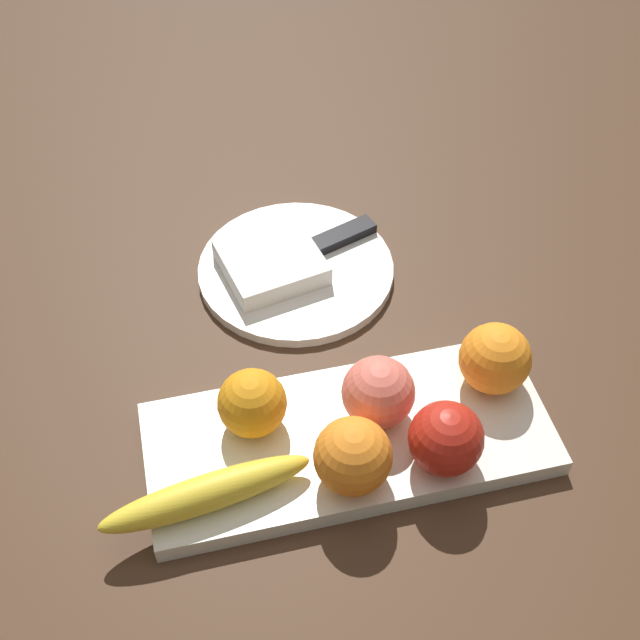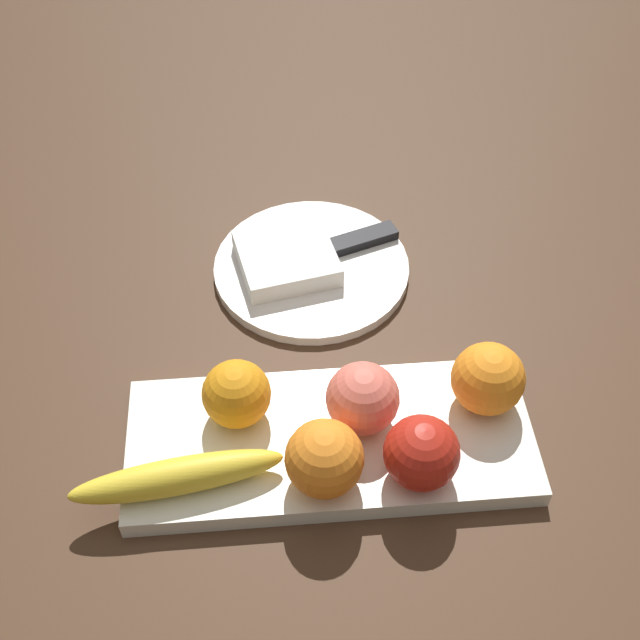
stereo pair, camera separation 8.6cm
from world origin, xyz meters
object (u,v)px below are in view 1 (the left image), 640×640
at_px(apple, 446,438).
at_px(banana, 207,493).
at_px(dinner_plate, 296,270).
at_px(fruit_tray, 349,439).
at_px(peach, 378,392).
at_px(orange_near_apple, 252,403).
at_px(orange_near_banana, 353,456).
at_px(orange_center, 495,359).
at_px(folded_napkin, 271,263).
at_px(knife, 329,242).

xyz_separation_m(apple, banana, (0.22, -0.00, -0.02)).
bearing_deg(dinner_plate, banana, 63.66).
bearing_deg(apple, fruit_tray, -32.48).
distance_m(fruit_tray, peach, 0.06).
height_order(fruit_tray, banana, banana).
relative_size(orange_near_apple, dinner_plate, 0.29).
distance_m(fruit_tray, orange_near_banana, 0.07).
height_order(banana, dinner_plate, banana).
distance_m(orange_center, dinner_plate, 0.27).
distance_m(orange_near_apple, dinner_plate, 0.23).
bearing_deg(folded_napkin, apple, 109.80).
xyz_separation_m(orange_near_banana, peach, (-0.04, -0.06, -0.00)).
xyz_separation_m(banana, dinner_plate, (-0.14, -0.29, -0.03)).
bearing_deg(orange_center, dinner_plate, -54.47).
xyz_separation_m(banana, knife, (-0.19, -0.31, -0.02)).
bearing_deg(knife, orange_center, 95.00).
distance_m(banana, peach, 0.18).
height_order(apple, banana, apple).
height_order(apple, orange_center, orange_center).
relative_size(fruit_tray, folded_napkin, 3.65).
xyz_separation_m(apple, orange_near_banana, (0.09, -0.00, 0.00)).
bearing_deg(banana, apple, 170.96).
distance_m(fruit_tray, apple, 0.10).
xyz_separation_m(orange_near_apple, dinner_plate, (-0.09, -0.21, -0.05)).
relative_size(orange_center, peach, 1.01).
bearing_deg(peach, orange_near_apple, -7.99).
relative_size(orange_near_banana, folded_napkin, 0.67).
height_order(fruit_tray, orange_center, orange_center).
bearing_deg(folded_napkin, orange_near_banana, 93.56).
relative_size(apple, orange_center, 0.97).
relative_size(orange_near_apple, knife, 0.37).
height_order(peach, folded_napkin, peach).
bearing_deg(apple, banana, -1.23).
bearing_deg(orange_center, orange_near_banana, 24.89).
relative_size(peach, knife, 0.40).
relative_size(orange_center, dinner_plate, 0.32).
distance_m(orange_near_banana, knife, 0.33).
bearing_deg(apple, peach, -54.54).
relative_size(orange_near_apple, orange_center, 0.93).
relative_size(apple, orange_near_banana, 0.97).
relative_size(banana, knife, 1.10).
bearing_deg(dinner_plate, orange_center, 125.53).
relative_size(fruit_tray, peach, 5.53).
bearing_deg(fruit_tray, orange_near_apple, -19.95).
height_order(banana, orange_near_banana, orange_near_banana).
relative_size(orange_near_banana, peach, 1.02).
bearing_deg(fruit_tray, orange_center, -169.75).
distance_m(apple, orange_center, 0.11).
relative_size(apple, dinner_plate, 0.31).
xyz_separation_m(dinner_plate, folded_napkin, (0.03, 0.00, 0.02)).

